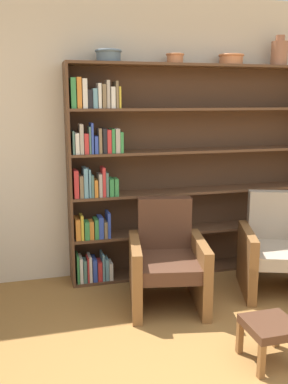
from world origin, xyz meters
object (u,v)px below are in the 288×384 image
(bowl_brass, at_px, (175,58))
(armchair_cushioned, at_px, (277,250))
(armchair_leather, at_px, (167,261))
(bookshelf, at_px, (174,172))
(bowl_cream, at_px, (231,59))
(vase_tall, at_px, (279,53))
(footstool, at_px, (270,330))
(bowl_olive, at_px, (108,55))

(bowl_brass, height_order, armchair_cushioned, bowl_brass)
(bowl_brass, distance_m, armchair_leather, 1.90)
(bookshelf, bearing_deg, bowl_cream, -2.38)
(bowl_cream, relative_size, vase_tall, 0.84)
(footstool, bearing_deg, armchair_leather, 111.84)
(armchair_cushioned, xyz_separation_m, footstool, (-0.67, -1.01, -0.15))
(bookshelf, bearing_deg, bowl_olive, -177.94)
(vase_tall, bearing_deg, armchair_cushioned, -114.87)
(bookshelf, xyz_separation_m, vase_tall, (1.09, -0.02, 1.18))
(bowl_brass, relative_size, vase_tall, 0.59)
(vase_tall, bearing_deg, footstool, -120.28)
(armchair_cushioned, bearing_deg, bowl_cream, -52.28)
(bowl_brass, distance_m, footstool, 2.54)
(bowl_olive, bearing_deg, bookshelf, 2.06)
(vase_tall, relative_size, armchair_cushioned, 0.33)
(bowl_olive, bearing_deg, armchair_leather, -60.91)
(bowl_olive, bearing_deg, bowl_brass, 0.00)
(armchair_leather, distance_m, footstool, 1.10)
(bowl_brass, relative_size, footstool, 0.52)
(armchair_leather, xyz_separation_m, footstool, (0.41, -1.01, -0.15))
(vase_tall, bearing_deg, bowl_cream, 180.00)
(armchair_leather, bearing_deg, vase_tall, -143.56)
(bookshelf, relative_size, armchair_leather, 2.86)
(bowl_olive, relative_size, vase_tall, 0.82)
(armchair_leather, height_order, armchair_cushioned, same)
(vase_tall, xyz_separation_m, armchair_leather, (-1.38, -0.66, -1.84))
(bowl_olive, relative_size, footstool, 0.73)
(bowl_brass, relative_size, bowl_cream, 0.70)
(bowl_olive, xyz_separation_m, bowl_cream, (1.22, -0.00, -0.00))
(bookshelf, distance_m, bowl_olive, 1.29)
(bowl_cream, relative_size, armchair_cushioned, 0.28)
(bowl_brass, height_order, footstool, bowl_brass)
(vase_tall, distance_m, armchair_cushioned, 1.97)
(armchair_leather, bearing_deg, armchair_cushioned, -169.03)
(footstool, bearing_deg, bowl_cream, 75.02)
(bowl_olive, xyz_separation_m, bowl_brass, (0.64, 0.00, -0.01))
(bowl_olive, distance_m, footstool, 2.66)
(armchair_cushioned, relative_size, footstool, 2.71)
(bowl_brass, height_order, vase_tall, vase_tall)
(bookshelf, bearing_deg, armchair_leather, -113.01)
(footstool, bearing_deg, vase_tall, 59.72)
(bowl_olive, height_order, armchair_cushioned, bowl_olive)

